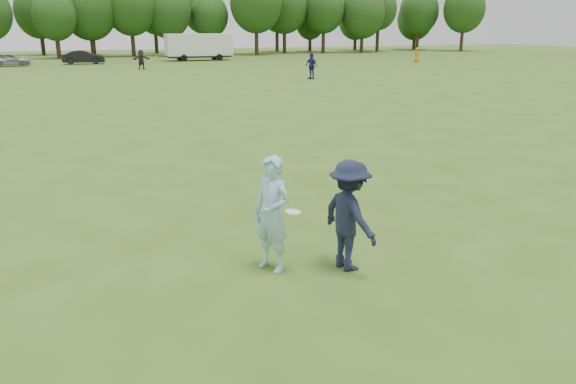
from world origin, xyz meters
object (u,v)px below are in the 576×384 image
object	(u,v)px
cargo_trailer	(199,46)
car_f	(84,57)
field_cone	(284,69)
player_far_d	(141,60)
thrower	(272,214)
defender	(349,216)
player_far_c	(417,55)
car_e	(9,60)
player_far_b	(311,66)

from	to	relation	value
cargo_trailer	car_f	bearing A→B (deg)	-172.38
field_cone	player_far_d	bearing A→B (deg)	151.45
thrower	defender	world-z (taller)	thrower
player_far_c	cargo_trailer	world-z (taller)	cargo_trailer
cargo_trailer	car_e	bearing A→B (deg)	-172.25
player_far_c	player_far_b	bearing A→B (deg)	71.10
player_far_b	player_far_c	world-z (taller)	player_far_b
player_far_b	cargo_trailer	size ratio (longest dim) A/B	0.23
player_far_c	player_far_d	bearing A→B (deg)	33.98
player_far_c	car_e	distance (m)	44.96
player_far_d	car_f	bearing A→B (deg)	106.75
player_far_b	thrower	bearing A→B (deg)	-47.42
cargo_trailer	player_far_d	bearing A→B (deg)	-124.78
player_far_d	player_far_b	bearing A→B (deg)	-61.51
player_far_b	field_cone	bearing A→B (deg)	150.18
player_far_c	cargo_trailer	xyz separation A→B (m)	(-22.73, 13.17, 0.93)
cargo_trailer	field_cone	bearing A→B (deg)	-80.30
thrower	player_far_d	size ratio (longest dim) A/B	1.05
player_far_b	car_e	world-z (taller)	player_far_b
cargo_trailer	thrower	bearing A→B (deg)	-102.79
car_e	car_f	world-z (taller)	car_f
defender	player_far_b	size ratio (longest dim) A/B	0.94
field_cone	cargo_trailer	bearing A→B (deg)	99.70
thrower	player_far_c	distance (m)	60.56
defender	cargo_trailer	size ratio (longest dim) A/B	0.21
defender	car_f	bearing A→B (deg)	-9.43
thrower	player_far_d	xyz separation A→B (m)	(5.04, 48.58, -0.05)
player_far_b	car_f	bearing A→B (deg)	-171.24
thrower	player_far_c	xyz separation A→B (m)	(36.66, 48.21, -0.15)
car_f	defender	bearing A→B (deg)	-172.23
player_far_c	field_cone	distance (m)	20.41
player_far_b	car_f	xyz separation A→B (m)	(-15.59, 26.66, -0.27)
player_far_c	player_far_d	distance (m)	31.63
thrower	player_far_b	size ratio (longest dim) A/B	0.98
defender	car_f	distance (m)	60.04
player_far_b	cargo_trailer	bearing A→B (deg)	162.48
player_far_d	car_f	world-z (taller)	player_far_d
car_e	cargo_trailer	bearing A→B (deg)	-90.04
defender	player_far_c	xyz separation A→B (m)	(35.44, 48.68, -0.11)
player_far_b	player_far_d	bearing A→B (deg)	-166.73
thrower	defender	xyz separation A→B (m)	(1.22, -0.47, -0.04)
defender	cargo_trailer	bearing A→B (deg)	-21.87
player_far_d	player_far_c	bearing A→B (deg)	-7.01
car_e	field_cone	bearing A→B (deg)	-132.05
defender	player_far_b	distance (m)	36.48
car_f	thrower	bearing A→B (deg)	-173.39
thrower	cargo_trailer	world-z (taller)	cargo_trailer
thrower	car_e	distance (m)	58.95
thrower	field_cone	bearing A→B (deg)	129.86
player_far_c	thrower	bearing A→B (deg)	87.39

